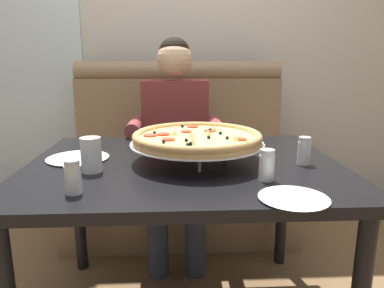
{
  "coord_description": "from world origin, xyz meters",
  "views": [
    {
      "loc": [
        -0.04,
        -1.42,
        1.14
      ],
      "look_at": [
        0.03,
        -0.02,
        0.81
      ],
      "focal_mm": 33.61,
      "sensor_mm": 36.0,
      "label": 1
    }
  ],
  "objects_px": {
    "diner_main": "(175,133)",
    "pizza": "(197,138)",
    "plate_near_right": "(294,196)",
    "shaker_pepper_flakes": "(304,153)",
    "shaker_oregano": "(267,167)",
    "booth_bench": "(180,170)",
    "dining_table": "(184,180)",
    "patio_chair": "(47,122)",
    "drinking_glass": "(91,157)",
    "shaker_parmesan": "(73,180)",
    "plate_near_left": "(78,157)"
  },
  "relations": [
    {
      "from": "pizza",
      "to": "shaker_parmesan",
      "type": "bearing_deg",
      "value": -139.72
    },
    {
      "from": "plate_near_left",
      "to": "drinking_glass",
      "type": "bearing_deg",
      "value": -61.38
    },
    {
      "from": "dining_table",
      "to": "shaker_oregano",
      "type": "bearing_deg",
      "value": -41.35
    },
    {
      "from": "diner_main",
      "to": "shaker_pepper_flakes",
      "type": "height_order",
      "value": "diner_main"
    },
    {
      "from": "diner_main",
      "to": "pizza",
      "type": "bearing_deg",
      "value": -82.95
    },
    {
      "from": "diner_main",
      "to": "plate_near_right",
      "type": "bearing_deg",
      "value": -72.74
    },
    {
      "from": "booth_bench",
      "to": "diner_main",
      "type": "relative_size",
      "value": 1.15
    },
    {
      "from": "shaker_pepper_flakes",
      "to": "booth_bench",
      "type": "bearing_deg",
      "value": 115.06
    },
    {
      "from": "shaker_oregano",
      "to": "patio_chair",
      "type": "distance_m",
      "value": 3.0
    },
    {
      "from": "shaker_parmesan",
      "to": "shaker_pepper_flakes",
      "type": "bearing_deg",
      "value": 18.69
    },
    {
      "from": "shaker_pepper_flakes",
      "to": "drinking_glass",
      "type": "xyz_separation_m",
      "value": [
        -0.82,
        -0.06,
        0.01
      ]
    },
    {
      "from": "shaker_parmesan",
      "to": "drinking_glass",
      "type": "xyz_separation_m",
      "value": [
        0.01,
        0.23,
        0.01
      ]
    },
    {
      "from": "plate_near_left",
      "to": "drinking_glass",
      "type": "xyz_separation_m",
      "value": [
        0.1,
        -0.18,
        0.05
      ]
    },
    {
      "from": "booth_bench",
      "to": "shaker_pepper_flakes",
      "type": "distance_m",
      "value": 1.19
    },
    {
      "from": "shaker_pepper_flakes",
      "to": "drinking_glass",
      "type": "bearing_deg",
      "value": -176.15
    },
    {
      "from": "dining_table",
      "to": "shaker_oregano",
      "type": "xyz_separation_m",
      "value": [
        0.28,
        -0.25,
        0.13
      ]
    },
    {
      "from": "dining_table",
      "to": "diner_main",
      "type": "distance_m",
      "value": 0.7
    },
    {
      "from": "dining_table",
      "to": "shaker_parmesan",
      "type": "distance_m",
      "value": 0.51
    },
    {
      "from": "diner_main",
      "to": "pizza",
      "type": "relative_size",
      "value": 2.34
    },
    {
      "from": "plate_near_left",
      "to": "drinking_glass",
      "type": "distance_m",
      "value": 0.21
    },
    {
      "from": "drinking_glass",
      "to": "dining_table",
      "type": "bearing_deg",
      "value": 18.3
    },
    {
      "from": "dining_table",
      "to": "pizza",
      "type": "bearing_deg",
      "value": 6.15
    },
    {
      "from": "shaker_oregano",
      "to": "drinking_glass",
      "type": "distance_m",
      "value": 0.64
    },
    {
      "from": "dining_table",
      "to": "shaker_parmesan",
      "type": "bearing_deg",
      "value": -136.12
    },
    {
      "from": "pizza",
      "to": "shaker_pepper_flakes",
      "type": "distance_m",
      "value": 0.43
    },
    {
      "from": "dining_table",
      "to": "pizza",
      "type": "relative_size",
      "value": 2.31
    },
    {
      "from": "shaker_oregano",
      "to": "plate_near_right",
      "type": "height_order",
      "value": "shaker_oregano"
    },
    {
      "from": "shaker_pepper_flakes",
      "to": "shaker_oregano",
      "type": "bearing_deg",
      "value": -136.78
    },
    {
      "from": "dining_table",
      "to": "shaker_parmesan",
      "type": "height_order",
      "value": "shaker_parmesan"
    },
    {
      "from": "booth_bench",
      "to": "shaker_pepper_flakes",
      "type": "bearing_deg",
      "value": -64.94
    },
    {
      "from": "pizza",
      "to": "shaker_oregano",
      "type": "xyz_separation_m",
      "value": [
        0.22,
        -0.25,
        -0.05
      ]
    },
    {
      "from": "diner_main",
      "to": "plate_near_left",
      "type": "xyz_separation_m",
      "value": [
        -0.42,
        -0.63,
        0.03
      ]
    },
    {
      "from": "dining_table",
      "to": "patio_chair",
      "type": "bearing_deg",
      "value": 120.45
    },
    {
      "from": "shaker_oregano",
      "to": "plate_near_left",
      "type": "relative_size",
      "value": 0.42
    },
    {
      "from": "shaker_pepper_flakes",
      "to": "shaker_oregano",
      "type": "height_order",
      "value": "shaker_pepper_flakes"
    },
    {
      "from": "pizza",
      "to": "drinking_glass",
      "type": "distance_m",
      "value": 0.42
    },
    {
      "from": "diner_main",
      "to": "pizza",
      "type": "distance_m",
      "value": 0.71
    },
    {
      "from": "pizza",
      "to": "shaker_oregano",
      "type": "relative_size",
      "value": 4.95
    },
    {
      "from": "dining_table",
      "to": "plate_near_left",
      "type": "xyz_separation_m",
      "value": [
        -0.45,
        0.07,
        0.09
      ]
    },
    {
      "from": "dining_table",
      "to": "shaker_parmesan",
      "type": "xyz_separation_m",
      "value": [
        -0.35,
        -0.34,
        0.13
      ]
    },
    {
      "from": "shaker_oregano",
      "to": "diner_main",
      "type": "bearing_deg",
      "value": 108.21
    },
    {
      "from": "shaker_pepper_flakes",
      "to": "plate_near_right",
      "type": "bearing_deg",
      "value": -113.75
    },
    {
      "from": "shaker_pepper_flakes",
      "to": "plate_near_right",
      "type": "distance_m",
      "value": 0.4
    },
    {
      "from": "plate_near_left",
      "to": "plate_near_right",
      "type": "height_order",
      "value": "same"
    },
    {
      "from": "drinking_glass",
      "to": "patio_chair",
      "type": "height_order",
      "value": "drinking_glass"
    },
    {
      "from": "pizza",
      "to": "shaker_oregano",
      "type": "distance_m",
      "value": 0.34
    },
    {
      "from": "shaker_parmesan",
      "to": "booth_bench",
      "type": "bearing_deg",
      "value": 74.8
    },
    {
      "from": "plate_near_right",
      "to": "diner_main",
      "type": "bearing_deg",
      "value": 107.26
    },
    {
      "from": "booth_bench",
      "to": "plate_near_right",
      "type": "relative_size",
      "value": 6.91
    },
    {
      "from": "dining_table",
      "to": "plate_near_right",
      "type": "xyz_separation_m",
      "value": [
        0.32,
        -0.42,
        0.09
      ]
    }
  ]
}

